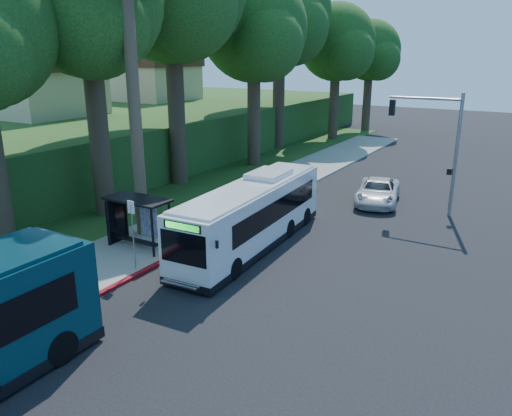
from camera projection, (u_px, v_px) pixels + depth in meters
The scene contains 15 objects.
ground at pixel (299, 257), 23.09m from camera, with size 140.00×140.00×0.00m, color black.
sidewalk at pixel (176, 229), 26.63m from camera, with size 4.50×70.00×0.12m, color gray.
red_curb at pixel (158, 264), 22.22m from camera, with size 0.25×30.00×0.13m, color maroon.
grass_verge at pixel (157, 193), 33.52m from camera, with size 8.00×70.00×0.06m, color #234719.
bus_shelter at pixel (136, 212), 23.74m from camera, with size 3.20×1.51×2.55m.
stop_sign_pole at pixel (132, 226), 20.99m from camera, with size 0.35×0.06×3.17m.
traffic_signal_pole at pixel (439, 138), 28.14m from camera, with size 4.10×0.30×7.00m.
hillside_backdrop at pixel (121, 125), 47.57m from camera, with size 24.00×60.00×8.80m.
tree_0 at pixel (88, 9), 25.79m from camera, with size 8.40×8.00×15.70m.
tree_2 at pixel (255, 34), 38.89m from camera, with size 8.82×8.40×15.12m.
tree_3 at pixel (281, 20), 45.98m from camera, with size 10.08×9.60×17.28m.
tree_4 at pixel (337, 46), 52.01m from camera, with size 8.40×8.00×14.14m.
tree_5 at pixel (371, 54), 58.33m from camera, with size 7.35×7.00×12.86m.
white_bus at pixel (253, 214), 24.02m from camera, with size 3.04×11.39×3.36m.
pickup at pixel (378, 192), 31.24m from camera, with size 2.45×5.32×1.48m, color silver.
Camera 1 is at (9.20, -19.39, 9.03)m, focal length 35.00 mm.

